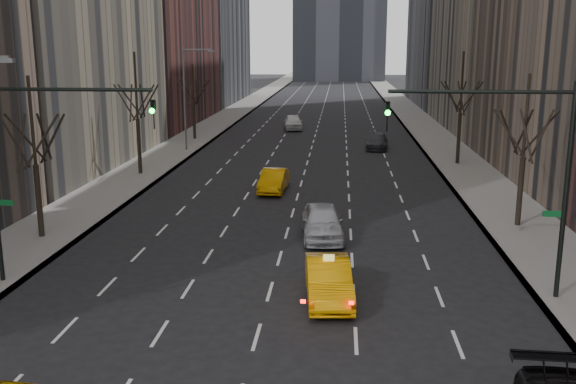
# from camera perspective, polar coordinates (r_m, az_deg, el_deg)

# --- Properties ---
(sidewalk_left) EXTENTS (4.50, 320.00, 0.15)m
(sidewalk_left) POSITION_cam_1_polar(r_m,az_deg,el_deg) (83.18, -5.70, 6.47)
(sidewalk_left) COLOR slate
(sidewalk_left) RESTS_ON ground
(sidewalk_right) EXTENTS (4.50, 320.00, 0.15)m
(sidewalk_right) POSITION_cam_1_polar(r_m,az_deg,el_deg) (82.40, 11.41, 6.22)
(sidewalk_right) COLOR slate
(sidewalk_right) RESTS_ON ground
(tree_lw_b) EXTENTS (3.36, 3.50, 7.82)m
(tree_lw_b) POSITION_cam_1_polar(r_m,az_deg,el_deg) (33.23, -21.52, 2.25)
(tree_lw_b) COLOR black
(tree_lw_b) RESTS_ON ground
(tree_lw_c) EXTENTS (3.36, 3.50, 8.74)m
(tree_lw_c) POSITION_cam_1_polar(r_m,az_deg,el_deg) (47.90, -13.21, 6.22)
(tree_lw_c) COLOR black
(tree_lw_c) RESTS_ON ground
(tree_lw_d) EXTENTS (3.36, 3.50, 7.36)m
(tree_lw_d) POSITION_cam_1_polar(r_m,az_deg,el_deg) (65.23, -8.38, 7.71)
(tree_lw_d) COLOR black
(tree_lw_d) RESTS_ON ground
(tree_rw_b) EXTENTS (3.36, 3.50, 7.82)m
(tree_rw_b) POSITION_cam_1_polar(r_m,az_deg,el_deg) (35.07, 20.15, 2.88)
(tree_rw_b) COLOR black
(tree_rw_b) RESTS_ON ground
(tree_rw_c) EXTENTS (3.36, 3.50, 8.74)m
(tree_rw_c) POSITION_cam_1_polar(r_m,az_deg,el_deg) (52.43, 15.05, 6.67)
(tree_rw_c) COLOR black
(tree_rw_c) RESTS_ON ground
(traffic_mast_left) EXTENTS (6.69, 0.39, 8.00)m
(traffic_mast_left) POSITION_cam_1_polar(r_m,az_deg,el_deg) (26.37, -21.82, 3.56)
(traffic_mast_left) COLOR black
(traffic_mast_left) RESTS_ON ground
(traffic_mast_right) EXTENTS (6.69, 0.39, 8.00)m
(traffic_mast_right) POSITION_cam_1_polar(r_m,az_deg,el_deg) (24.50, 20.00, 3.06)
(traffic_mast_right) COLOR black
(traffic_mast_right) RESTS_ON ground
(streetlight_far) EXTENTS (2.83, 0.22, 9.00)m
(streetlight_far) POSITION_cam_1_polar(r_m,az_deg,el_deg) (58.01, -8.87, 9.09)
(streetlight_far) COLOR slate
(streetlight_far) RESTS_ON ground
(taxi_sedan) EXTENTS (2.03, 4.77, 1.53)m
(taxi_sedan) POSITION_cam_1_polar(r_m,az_deg,el_deg) (24.30, 3.62, -7.81)
(taxi_sedan) COLOR orange
(taxi_sedan) RESTS_ON ground
(silver_sedan_ahead) EXTENTS (2.41, 5.07, 1.67)m
(silver_sedan_ahead) POSITION_cam_1_polar(r_m,az_deg,el_deg) (31.78, 3.06, -2.64)
(silver_sedan_ahead) COLOR #ADAFB6
(silver_sedan_ahead) RESTS_ON ground
(far_taxi) EXTENTS (1.72, 4.45, 1.45)m
(far_taxi) POSITION_cam_1_polar(r_m,az_deg,el_deg) (41.83, -1.29, 1.02)
(far_taxi) COLOR orange
(far_taxi) RESTS_ON ground
(far_suv_grey) EXTENTS (2.35, 4.93, 1.39)m
(far_suv_grey) POSITION_cam_1_polar(r_m,az_deg,el_deg) (59.82, 7.92, 4.49)
(far_suv_grey) COLOR #2F2F34
(far_suv_grey) RESTS_ON ground
(far_car_white) EXTENTS (2.56, 5.15, 1.69)m
(far_car_white) POSITION_cam_1_polar(r_m,az_deg,el_deg) (72.88, 0.45, 6.23)
(far_car_white) COLOR silver
(far_car_white) RESTS_ON ground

